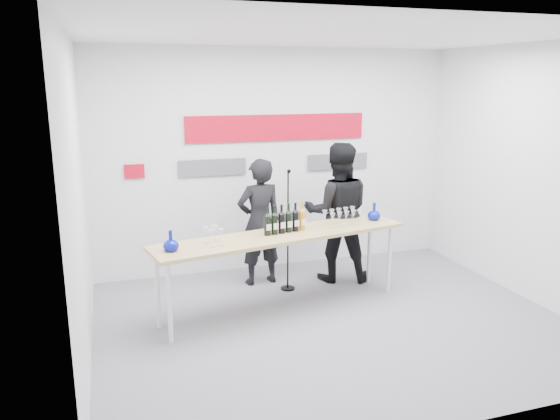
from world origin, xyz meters
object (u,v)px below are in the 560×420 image
at_px(tasting_table, 283,240).
at_px(mic_stand, 288,254).
at_px(presenter_left, 259,222).
at_px(presenter_right, 337,212).

height_order(tasting_table, mic_stand, mic_stand).
distance_m(tasting_table, presenter_left, 0.88).
bearing_deg(mic_stand, presenter_right, 35.05).
distance_m(tasting_table, presenter_right, 1.21).
xyz_separation_m(tasting_table, presenter_left, (-0.02, 0.88, -0.01)).
height_order(tasting_table, presenter_right, presenter_right).
distance_m(presenter_left, mic_stand, 0.55).
height_order(tasting_table, presenter_left, presenter_left).
relative_size(tasting_table, presenter_right, 1.68).
relative_size(presenter_left, presenter_right, 0.90).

